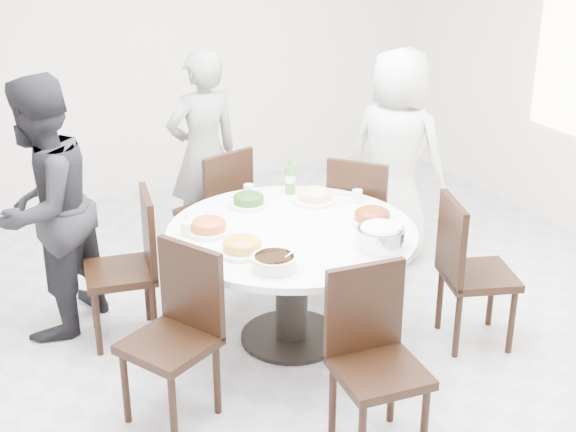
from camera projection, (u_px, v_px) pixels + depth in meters
name	position (u px, v px, depth m)	size (l,w,h in m)	color
floor	(269.00, 350.00, 4.94)	(6.00, 6.00, 0.01)	#BCBDC1
wall_back	(117.00, 41.00, 6.87)	(6.00, 0.01, 2.80)	white
dining_table	(292.00, 286.00, 4.92)	(1.50, 1.50, 0.75)	white
chair_ne	(363.00, 218.00, 5.65)	(0.42, 0.42, 0.95)	black
chair_n	(213.00, 210.00, 5.79)	(0.42, 0.42, 0.95)	black
chair_nw	(120.00, 269.00, 4.90)	(0.42, 0.42, 0.95)	black
chair_sw	(169.00, 341.00, 4.14)	(0.42, 0.42, 0.95)	black
chair_s	(380.00, 368.00, 3.91)	(0.42, 0.42, 0.95)	black
chair_se	(479.00, 272.00, 4.86)	(0.42, 0.42, 0.95)	black
diner_right	(397.00, 155.00, 5.92)	(0.78, 0.51, 1.59)	silver
diner_middle	(203.00, 154.00, 5.98)	(0.57, 0.38, 1.57)	black
diner_left	(43.00, 209.00, 4.88)	(0.80, 0.62, 1.65)	black
dish_greens	(249.00, 202.00, 5.10)	(0.25, 0.25, 0.06)	white
dish_pale	(314.00, 197.00, 5.17)	(0.27, 0.27, 0.07)	white
dish_orange	(208.00, 227.00, 4.71)	(0.27, 0.27, 0.07)	white
dish_redbrown	(372.00, 218.00, 4.85)	(0.27, 0.27, 0.07)	white
dish_tofu	(242.00, 247.00, 4.46)	(0.27, 0.27, 0.07)	white
rice_bowl	(380.00, 238.00, 4.52)	(0.27, 0.27, 0.12)	silver
soup_bowl	(274.00, 262.00, 4.28)	(0.24, 0.24, 0.07)	white
beverage_bottle	(290.00, 176.00, 5.28)	(0.07, 0.07, 0.24)	#3E8033
tea_cups	(247.00, 189.00, 5.29)	(0.07, 0.07, 0.08)	white
chopsticks	(243.00, 195.00, 5.28)	(0.24, 0.04, 0.01)	tan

